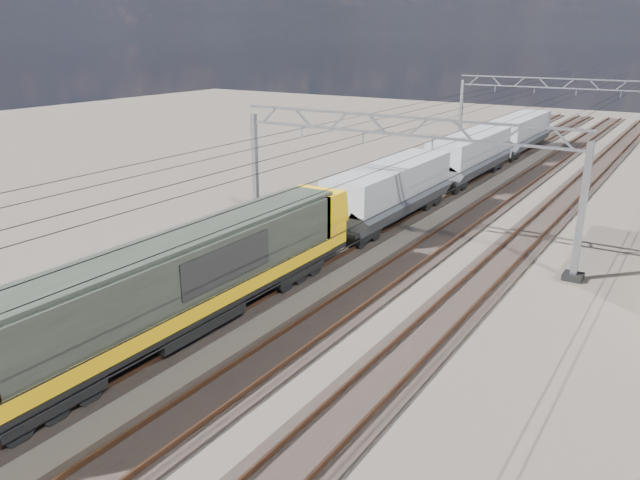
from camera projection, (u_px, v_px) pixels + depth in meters
The scene contains 12 objects.
ground at pixel (358, 267), 31.33m from camera, with size 160.00×160.00×0.00m, color black.
track_outer_west at pixel (262, 245), 34.35m from camera, with size 2.60×140.00×0.30m.
track_loco at pixel (324, 258), 32.32m from camera, with size 2.60×140.00×0.30m.
track_inner_east at pixel (394, 273), 30.29m from camera, with size 2.60×140.00×0.30m.
track_outer_east at pixel (473, 290), 28.26m from camera, with size 2.60×140.00×0.30m.
catenary_gantry_mid at pixel (395, 176), 33.32m from camera, with size 19.90×0.90×7.11m.
catenary_gantry_far at pixel (553, 111), 62.23m from camera, with size 19.90×0.90×7.11m.
overhead_wires at pixel (427, 132), 35.96m from camera, with size 12.03×140.00×0.53m.
locomotive at pixel (184, 278), 23.57m from camera, with size 2.76×21.10×3.62m.
hopper_wagon_lead at pixel (391, 189), 37.81m from camera, with size 3.38×13.00×3.25m.
hopper_wagon_mid at pixel (470, 153), 49.21m from camera, with size 3.38×13.00×3.25m.
hopper_wagon_third at pixel (520, 131), 60.62m from camera, with size 3.38×13.00×3.25m.
Camera 1 is at (14.07, -25.82, 11.07)m, focal length 35.00 mm.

